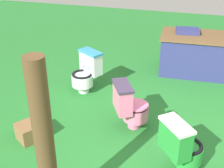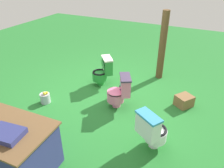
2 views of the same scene
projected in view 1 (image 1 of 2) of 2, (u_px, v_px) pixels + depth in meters
ground at (158, 145)px, 4.20m from camera, size 14.00×14.00×0.00m
toilet_pink at (130, 106)px, 4.39m from camera, size 0.62×0.59×0.73m
toilet_green at (182, 146)px, 3.60m from camera, size 0.64×0.62×0.73m
toilet_white at (86, 72)px, 5.37m from camera, size 0.60×0.63×0.73m
vendor_table at (197, 54)px, 6.03m from camera, size 1.49×0.92×0.85m
wooden_post at (45, 148)px, 2.78m from camera, size 0.18×0.18×1.79m
small_crate at (30, 131)px, 4.27m from camera, size 0.44×0.45×0.25m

